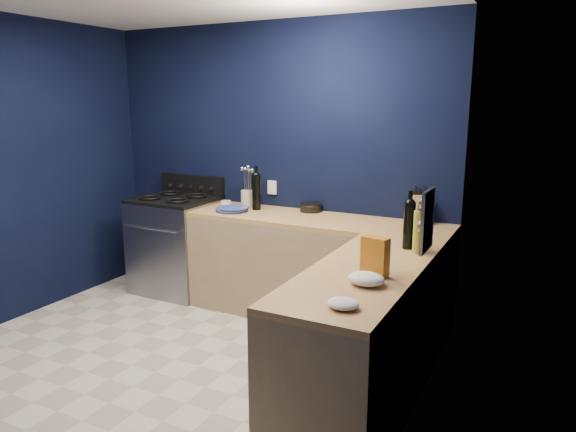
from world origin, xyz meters
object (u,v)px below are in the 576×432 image
Objects in this scene: plate_stack at (232,209)px; knife_block at (419,210)px; gas_range at (176,246)px; crouton_bag at (375,257)px; utensil_crock at (248,199)px.

plate_stack is 1.66m from knife_block.
crouton_bag is at bearing -26.38° from gas_range.
crouton_bag is (0.11, -1.49, 0.01)m from knife_block.
utensil_crock is at bearing 164.41° from knife_block.
knife_block is (1.62, 0.34, 0.09)m from plate_stack.
knife_block is at bearing 107.17° from crouton_bag.
gas_range is 0.93m from utensil_crock.
knife_block is (2.35, 0.27, 0.55)m from gas_range.
plate_stack is 0.24m from utensil_crock.
utensil_crock is (0.03, 0.23, 0.06)m from plate_stack.
knife_block is at bearing 6.56° from gas_range.
utensil_crock is 1.60m from knife_block.
knife_block reaches higher than crouton_bag.
gas_range is 4.00× the size of crouton_bag.
gas_range is 2.43m from knife_block.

